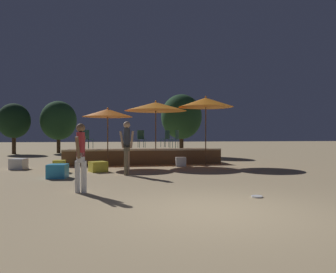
{
  "coord_description": "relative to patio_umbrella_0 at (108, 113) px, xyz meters",
  "views": [
    {
      "loc": [
        -1.91,
        -5.76,
        1.41
      ],
      "look_at": [
        0.0,
        5.2,
        1.35
      ],
      "focal_mm": 35.0,
      "sensor_mm": 36.0,
      "label": 1
    }
  ],
  "objects": [
    {
      "name": "background_tree_1",
      "position": [
        -6.88,
        10.77,
        0.05
      ],
      "size": [
        2.32,
        2.32,
        3.72
      ],
      "color": "#3D2B1C",
      "rests_on": "ground"
    },
    {
      "name": "cube_seat_3",
      "position": [
        -1.76,
        -2.04,
        -2.15
      ],
      "size": [
        0.46,
        0.46,
        0.46
      ],
      "rotation": [
        0.0,
        0.0,
        0.03
      ],
      "color": "yellow",
      "rests_on": "ground"
    },
    {
      "name": "ground_plane",
      "position": [
        2.06,
        -9.05,
        -2.38
      ],
      "size": [
        120.0,
        120.0,
        0.0
      ],
      "primitive_type": "plane",
      "color": "tan"
    },
    {
      "name": "wooden_deck",
      "position": [
        1.68,
        1.58,
        -2.04
      ],
      "size": [
        7.42,
        2.55,
        0.75
      ],
      "color": "brown",
      "rests_on": "ground"
    },
    {
      "name": "frisbee_disc",
      "position": [
        3.38,
        -7.9,
        -2.36
      ],
      "size": [
        0.25,
        0.25,
        0.03
      ],
      "color": "white",
      "rests_on": "ground"
    },
    {
      "name": "cube_seat_0",
      "position": [
        -1.57,
        -3.7,
        -2.15
      ],
      "size": [
        0.66,
        0.66,
        0.45
      ],
      "rotation": [
        0.0,
        0.0,
        -0.12
      ],
      "color": "#2D9EDB",
      "rests_on": "ground"
    },
    {
      "name": "cube_seat_1",
      "position": [
        -0.34,
        -2.06,
        -2.18
      ],
      "size": [
        0.78,
        0.78,
        0.39
      ],
      "rotation": [
        0.0,
        0.0,
        0.36
      ],
      "color": "yellow",
      "rests_on": "ground"
    },
    {
      "name": "bistro_chair_0",
      "position": [
        1.69,
        2.22,
        -1.09
      ],
      "size": [
        0.41,
        0.41,
        0.9
      ],
      "rotation": [
        0.0,
        0.0,
        0.18
      ],
      "color": "#1E4C47",
      "rests_on": "wooden_deck"
    },
    {
      "name": "cube_seat_2",
      "position": [
        3.23,
        -0.44,
        -2.18
      ],
      "size": [
        0.5,
        0.5,
        0.4
      ],
      "rotation": [
        0.0,
        0.0,
        -0.12
      ],
      "color": "white",
      "rests_on": "ground"
    },
    {
      "name": "patio_umbrella_0",
      "position": [
        0.0,
        0.0,
        0.0
      ],
      "size": [
        2.22,
        2.22,
        2.64
      ],
      "color": "brown",
      "rests_on": "ground"
    },
    {
      "name": "bistro_chair_3",
      "position": [
        3.31,
        1.1,
        -1.09
      ],
      "size": [
        0.48,
        0.47,
        0.9
      ],
      "rotation": [
        0.0,
        0.0,
        4.1
      ],
      "color": "#1E4C47",
      "rests_on": "wooden_deck"
    },
    {
      "name": "patio_umbrella_1",
      "position": [
        2.22,
        0.48,
        0.36
      ],
      "size": [
        2.91,
        2.91,
        3.03
      ],
      "color": "brown",
      "rests_on": "ground"
    },
    {
      "name": "bistro_chair_1",
      "position": [
        3.02,
        2.22,
        -1.09
      ],
      "size": [
        0.48,
        0.48,
        0.9
      ],
      "rotation": [
        0.0,
        0.0,
        3.89
      ],
      "color": "#1E4C47",
      "rests_on": "wooden_deck"
    },
    {
      "name": "background_tree_0",
      "position": [
        -3.85,
        11.52,
        0.13
      ],
      "size": [
        2.73,
        2.73,
        4.02
      ],
      "color": "#3D2B1C",
      "rests_on": "ground"
    },
    {
      "name": "background_tree_2",
      "position": [
        4.77,
        6.5,
        0.23
      ],
      "size": [
        2.7,
        2.7,
        4.1
      ],
      "color": "#3D2B1C",
      "rests_on": "ground"
    },
    {
      "name": "bistro_chair_2",
      "position": [
        -0.99,
        1.42,
        -1.09
      ],
      "size": [
        0.48,
        0.48,
        0.9
      ],
      "rotation": [
        0.0,
        0.0,
        2.47
      ],
      "color": "#1E4C47",
      "rests_on": "wooden_deck"
    },
    {
      "name": "cube_seat_4",
      "position": [
        -3.59,
        -0.58,
        -2.16
      ],
      "size": [
        0.67,
        0.67,
        0.43
      ],
      "rotation": [
        0.0,
        0.0,
        -0.2
      ],
      "color": "white",
      "rests_on": "ground"
    },
    {
      "name": "person_1",
      "position": [
        -0.58,
        -6.64,
        -1.47
      ],
      "size": [
        0.28,
        0.5,
        1.68
      ],
      "rotation": [
        0.0,
        0.0,
        5.95
      ],
      "color": "white",
      "rests_on": "ground"
    },
    {
      "name": "person_0",
      "position": [
        0.69,
        -3.3,
        -1.33
      ],
      "size": [
        0.52,
        0.3,
        1.88
      ],
      "rotation": [
        0.0,
        0.0,
        4.32
      ],
      "color": "tan",
      "rests_on": "ground"
    },
    {
      "name": "patio_umbrella_2",
      "position": [
        4.51,
        -0.04,
        0.54
      ],
      "size": [
        2.56,
        2.56,
        3.23
      ],
      "color": "brown",
      "rests_on": "ground"
    }
  ]
}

